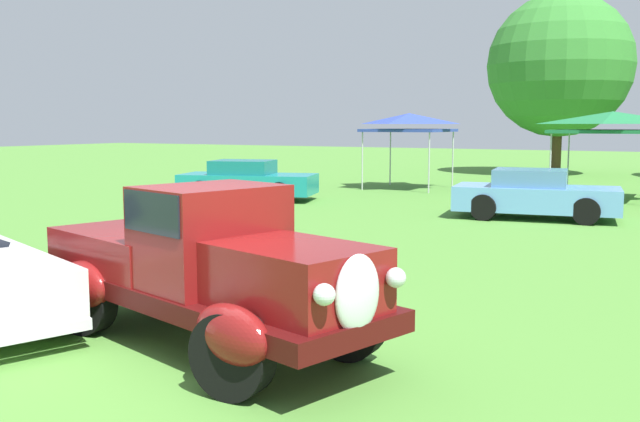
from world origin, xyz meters
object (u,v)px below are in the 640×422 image
object	(u,v)px
canopy_tent_left_field	(409,121)
show_car_teal	(247,181)
canopy_tent_center_field	(613,121)
feature_pickup_truck	(207,264)
show_car_skyblue	(535,195)

from	to	relation	value
canopy_tent_left_field	show_car_teal	bearing A→B (deg)	-115.56
canopy_tent_left_field	canopy_tent_center_field	world-z (taller)	same
feature_pickup_truck	canopy_tent_left_field	bearing A→B (deg)	105.50
canopy_tent_left_field	canopy_tent_center_field	distance (m)	6.88
show_car_teal	canopy_tent_left_field	distance (m)	6.92
show_car_teal	canopy_tent_left_field	bearing A→B (deg)	64.44
show_car_teal	show_car_skyblue	size ratio (longest dim) A/B	1.07
feature_pickup_truck	canopy_tent_center_field	distance (m)	17.80
show_car_teal	canopy_tent_center_field	xyz separation A→B (m)	(9.74, 5.51, 1.83)
show_car_teal	feature_pickup_truck	bearing A→B (deg)	-56.86
show_car_teal	canopy_tent_center_field	bearing A→B (deg)	29.49
canopy_tent_center_field	show_car_skyblue	bearing A→B (deg)	-100.38
show_car_skyblue	canopy_tent_left_field	bearing A→B (deg)	133.24
feature_pickup_truck	canopy_tent_center_field	size ratio (longest dim) A/B	1.40
show_car_skyblue	canopy_tent_center_field	size ratio (longest dim) A/B	1.23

